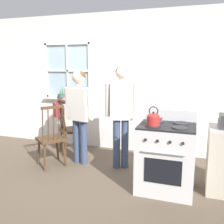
% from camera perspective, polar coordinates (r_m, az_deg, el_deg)
% --- Properties ---
extents(ground_plane, '(16.00, 16.00, 0.00)m').
position_cam_1_polar(ground_plane, '(4.15, -9.04, -13.72)').
color(ground_plane, brown).
extents(wall_back, '(6.40, 0.16, 2.70)m').
position_cam_1_polar(wall_back, '(5.06, -1.73, 6.53)').
color(wall_back, white).
rests_on(wall_back, ground_plane).
extents(chair_by_window, '(0.58, 0.58, 1.06)m').
position_cam_1_polar(chair_by_window, '(4.89, -9.65, -4.03)').
color(chair_by_window, '#4C331E').
rests_on(chair_by_window, ground_plane).
extents(chair_near_wall, '(0.57, 0.58, 1.06)m').
position_cam_1_polar(chair_near_wall, '(4.37, -13.72, -6.03)').
color(chair_near_wall, '#4C331E').
rests_on(chair_near_wall, ground_plane).
extents(person_elderly_left, '(0.58, 0.31, 1.62)m').
position_cam_1_polar(person_elderly_left, '(4.27, -7.49, 1.03)').
color(person_elderly_left, '#384766').
rests_on(person_elderly_left, ground_plane).
extents(person_teen_center, '(0.52, 0.32, 1.67)m').
position_cam_1_polar(person_teen_center, '(4.05, 2.07, 0.58)').
color(person_teen_center, '#384766').
rests_on(person_teen_center, ground_plane).
extents(stove, '(0.75, 0.68, 1.08)m').
position_cam_1_polar(stove, '(3.54, 12.23, -10.00)').
color(stove, silver).
rests_on(stove, ground_plane).
extents(kettle, '(0.21, 0.17, 0.25)m').
position_cam_1_polar(kettle, '(3.28, 9.43, -1.51)').
color(kettle, red).
rests_on(kettle, stove).
extents(potted_plant, '(0.16, 0.16, 0.27)m').
position_cam_1_polar(potted_plant, '(5.41, -11.49, 3.84)').
color(potted_plant, '#42474C').
rests_on(potted_plant, wall_back).
extents(handbag, '(0.25, 0.25, 0.31)m').
position_cam_1_polar(handbag, '(4.75, -12.51, 0.58)').
color(handbag, maroon).
rests_on(handbag, chair_by_window).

